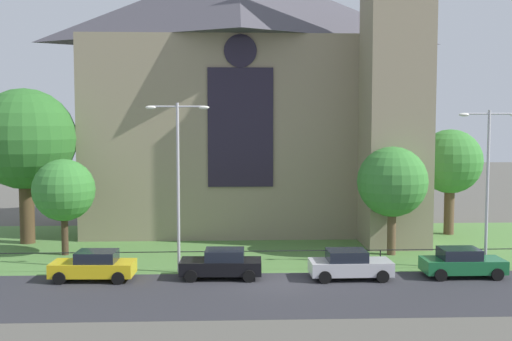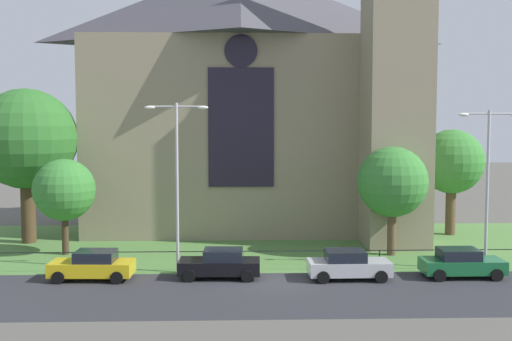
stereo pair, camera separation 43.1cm
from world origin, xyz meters
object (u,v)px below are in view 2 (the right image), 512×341
(tree_right_near, at_px, (392,182))
(parked_car_green, at_px, (461,263))
(streetlamp_far, at_px, (488,170))
(tree_left_near, at_px, (64,190))
(church_building, at_px, (251,93))
(tree_left_far, at_px, (26,140))
(parked_car_black, at_px, (220,264))
(parked_car_yellow, at_px, (93,265))
(parked_car_silver, at_px, (348,265))
(tree_right_far, at_px, (452,162))
(streetlamp_near, at_px, (177,167))

(tree_right_near, xyz_separation_m, parked_car_green, (2.29, -5.61, -3.70))
(streetlamp_far, bearing_deg, tree_left_near, 168.69)
(church_building, height_order, tree_left_far, church_building)
(parked_car_black, bearing_deg, parked_car_yellow, 3.52)
(tree_left_far, bearing_deg, parked_car_green, -21.87)
(church_building, xyz_separation_m, tree_left_far, (-15.01, -5.65, -3.37))
(parked_car_yellow, height_order, parked_car_silver, same)
(tree_left_near, bearing_deg, tree_left_far, 131.65)
(tree_left_near, bearing_deg, parked_car_green, -16.13)
(streetlamp_far, bearing_deg, tree_right_far, 80.89)
(church_building, relative_size, streetlamp_far, 2.97)
(tree_right_near, distance_m, parked_car_yellow, 18.09)
(parked_car_green, bearing_deg, tree_left_near, 163.70)
(tree_left_far, xyz_separation_m, parked_car_green, (25.63, -10.29, -6.16))
(tree_right_far, xyz_separation_m, parked_car_yellow, (-22.76, -12.26, -4.45))
(parked_car_yellow, bearing_deg, church_building, -115.94)
(tree_right_far, distance_m, parked_car_green, 13.64)
(tree_right_near, distance_m, tree_right_far, 9.02)
(parked_car_silver, relative_size, parked_car_green, 1.00)
(tree_right_far, height_order, parked_car_green, tree_right_far)
(streetlamp_near, bearing_deg, tree_left_far, 140.99)
(church_building, relative_size, streetlamp_near, 2.85)
(tree_right_near, bearing_deg, tree_left_far, 168.66)
(parked_car_yellow, bearing_deg, parked_car_silver, -179.02)
(tree_right_far, bearing_deg, parked_car_silver, -127.42)
(tree_right_near, distance_m, streetlamp_far, 5.90)
(tree_left_far, xyz_separation_m, parked_car_silver, (19.66, -10.48, -6.16))
(parked_car_silver, bearing_deg, parked_car_green, 1.04)
(tree_left_near, bearing_deg, tree_right_near, -2.32)
(church_building, bearing_deg, tree_left_near, -140.53)
(tree_left_far, relative_size, streetlamp_far, 1.18)
(tree_left_far, relative_size, parked_car_yellow, 2.41)
(church_building, relative_size, tree_left_far, 2.53)
(church_building, relative_size, parked_car_green, 6.18)
(tree_left_near, distance_m, streetlamp_near, 8.91)
(church_building, height_order, streetlamp_near, church_building)
(streetlamp_far, bearing_deg, parked_car_silver, -167.23)
(streetlamp_near, bearing_deg, church_building, 73.38)
(parked_car_yellow, bearing_deg, parked_car_green, -178.04)
(parked_car_black, bearing_deg, tree_left_near, -30.38)
(tree_left_far, height_order, parked_car_yellow, tree_left_far)
(parked_car_black, bearing_deg, tree_left_far, -35.27)
(parked_car_yellow, relative_size, parked_car_black, 1.00)
(tree_left_near, relative_size, tree_right_near, 0.89)
(streetlamp_near, bearing_deg, parked_car_green, -6.12)
(tree_left_far, bearing_deg, church_building, 20.62)
(streetlamp_near, distance_m, parked_car_green, 15.79)
(parked_car_black, bearing_deg, parked_car_green, -178.95)
(tree_left_near, xyz_separation_m, streetlamp_near, (7.28, -4.82, 1.76))
(tree_right_near, height_order, tree_right_far, tree_right_far)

